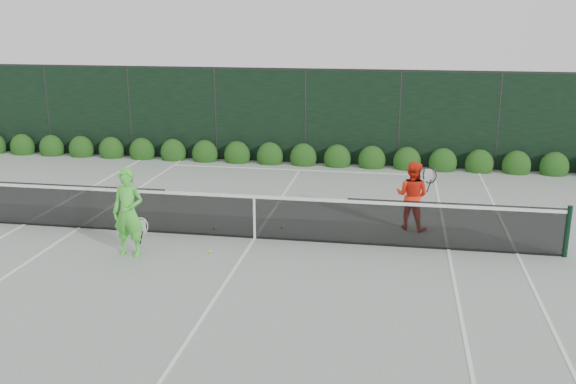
# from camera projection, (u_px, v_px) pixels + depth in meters

# --- Properties ---
(ground) EXTENTS (80.00, 80.00, 0.00)m
(ground) POSITION_uv_depth(u_px,v_px,m) (255.00, 238.00, 13.98)
(ground) COLOR gray
(ground) RESTS_ON ground
(tennis_net) EXTENTS (12.90, 0.10, 1.07)m
(tennis_net) POSITION_uv_depth(u_px,v_px,m) (253.00, 215.00, 13.84)
(tennis_net) COLOR black
(tennis_net) RESTS_ON ground
(player_woman) EXTENTS (0.69, 0.48, 1.80)m
(player_woman) POSITION_uv_depth(u_px,v_px,m) (128.00, 213.00, 12.79)
(player_woman) COLOR #4FD63E
(player_woman) RESTS_ON ground
(player_man) EXTENTS (0.96, 0.82, 1.57)m
(player_man) POSITION_uv_depth(u_px,v_px,m) (412.00, 196.00, 14.39)
(player_man) COLOR #FF2F15
(player_man) RESTS_ON ground
(court_lines) EXTENTS (11.03, 23.83, 0.01)m
(court_lines) POSITION_uv_depth(u_px,v_px,m) (255.00, 238.00, 13.98)
(court_lines) COLOR white
(court_lines) RESTS_ON ground
(windscreen_fence) EXTENTS (32.00, 21.07, 3.06)m
(windscreen_fence) POSITION_uv_depth(u_px,v_px,m) (219.00, 208.00, 11.00)
(windscreen_fence) COLOR black
(windscreen_fence) RESTS_ON ground
(hedge_row) EXTENTS (31.66, 0.65, 0.94)m
(hedge_row) POSITION_uv_depth(u_px,v_px,m) (303.00, 158.00, 20.70)
(hedge_row) COLOR #183C10
(hedge_row) RESTS_ON ground
(tennis_balls) EXTENTS (1.58, 1.81, 0.07)m
(tennis_balls) POSITION_uv_depth(u_px,v_px,m) (236.00, 235.00, 14.08)
(tennis_balls) COLOR #D1EB34
(tennis_balls) RESTS_ON ground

